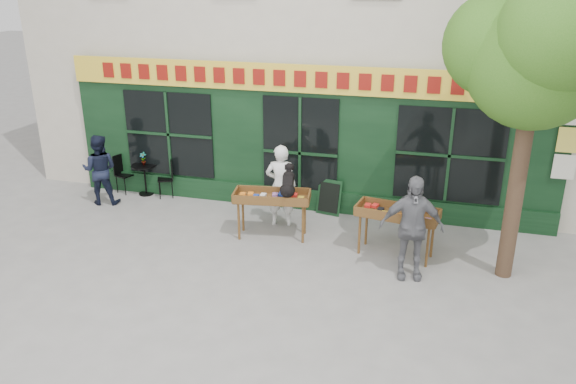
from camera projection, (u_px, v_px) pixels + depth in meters
name	position (u px, v px, depth m)	size (l,w,h in m)	color
ground	(270.00, 253.00, 10.91)	(80.00, 80.00, 0.00)	slate
street_tree	(541.00, 40.00, 8.69)	(3.05, 2.90, 5.60)	#382619
book_cart_center	(272.00, 199.00, 11.31)	(1.58, 0.84, 0.99)	brown
dog	(288.00, 180.00, 11.01)	(0.34, 0.60, 0.60)	black
woman	(281.00, 186.00, 11.87)	(0.65, 0.43, 1.78)	white
book_cart_right	(397.00, 216.00, 10.53)	(1.58, 0.86, 0.99)	brown
man_right	(411.00, 227.00, 9.73)	(1.11, 0.46, 1.90)	#5C5D61
bistro_table	(145.00, 173.00, 13.66)	(0.60, 0.60, 0.76)	black
bistro_chair_left	(122.00, 170.00, 13.84)	(0.46, 0.46, 0.95)	black
bistro_chair_right	(169.00, 175.00, 13.54)	(0.49, 0.48, 0.95)	black
potted_plant	(143.00, 159.00, 13.53)	(0.17, 0.11, 0.32)	gray
man_left	(100.00, 170.00, 13.04)	(0.81, 0.63, 1.66)	black
chalkboard	(329.00, 197.00, 12.56)	(0.59, 0.30, 0.79)	black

